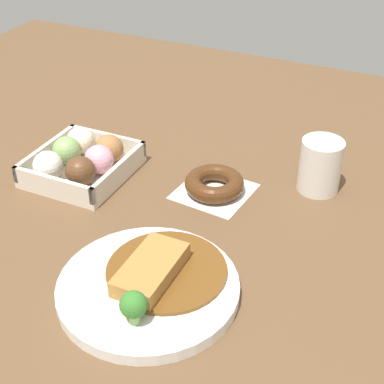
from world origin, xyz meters
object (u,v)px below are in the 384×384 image
at_px(curry_plate, 150,285).
at_px(donut_box, 82,160).
at_px(coffee_mug, 320,166).
at_px(chocolate_ring_donut, 214,184).

xyz_separation_m(curry_plate, donut_box, (0.22, 0.26, 0.01)).
distance_m(donut_box, coffee_mug, 0.42).
distance_m(chocolate_ring_donut, coffee_mug, 0.18).
bearing_deg(chocolate_ring_donut, coffee_mug, -61.62).
bearing_deg(donut_box, coffee_mug, -71.39).
relative_size(chocolate_ring_donut, coffee_mug, 1.41).
bearing_deg(coffee_mug, chocolate_ring_donut, 118.38).
height_order(donut_box, chocolate_ring_donut, donut_box).
height_order(curry_plate, chocolate_ring_donut, curry_plate).
bearing_deg(curry_plate, chocolate_ring_donut, 3.97).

